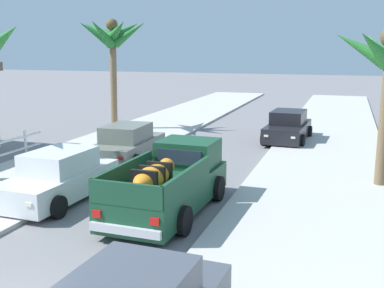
% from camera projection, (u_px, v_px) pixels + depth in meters
% --- Properties ---
extents(sidewalk_left, '(4.87, 60.00, 0.12)m').
position_uv_depth(sidewalk_left, '(86.00, 156.00, 20.08)').
color(sidewalk_left, beige).
rests_on(sidewalk_left, ground).
extents(sidewalk_right, '(4.87, 60.00, 0.12)m').
position_uv_depth(sidewalk_right, '(321.00, 175.00, 17.13)').
color(sidewalk_right, beige).
rests_on(sidewalk_right, ground).
extents(curb_left, '(0.16, 60.00, 0.10)m').
position_uv_depth(curb_left, '(108.00, 158.00, 19.77)').
color(curb_left, silver).
rests_on(curb_left, ground).
extents(curb_right, '(0.16, 60.00, 0.10)m').
position_uv_depth(curb_right, '(292.00, 173.00, 17.45)').
color(curb_right, silver).
rests_on(curb_right, ground).
extents(pickup_truck, '(2.33, 5.27, 1.80)m').
position_uv_depth(pickup_truck, '(170.00, 183.00, 13.38)').
color(pickup_truck, '#19472D').
rests_on(pickup_truck, ground).
extents(car_left_near, '(2.19, 4.33, 1.54)m').
position_uv_depth(car_left_near, '(288.00, 127.00, 23.46)').
color(car_left_near, black).
rests_on(car_left_near, ground).
extents(car_left_mid, '(2.16, 4.32, 1.54)m').
position_uv_depth(car_left_mid, '(59.00, 178.00, 14.36)').
color(car_left_mid, silver).
rests_on(car_left_mid, ground).
extents(car_right_mid, '(2.14, 4.31, 1.54)m').
position_uv_depth(car_right_mid, '(127.00, 145.00, 19.27)').
color(car_right_mid, slate).
rests_on(car_right_mid, ground).
extents(palm_tree_left_mid, '(4.17, 4.07, 6.18)m').
position_uv_depth(palm_tree_left_mid, '(112.00, 38.00, 25.81)').
color(palm_tree_left_mid, brown).
rests_on(palm_tree_left_mid, ground).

